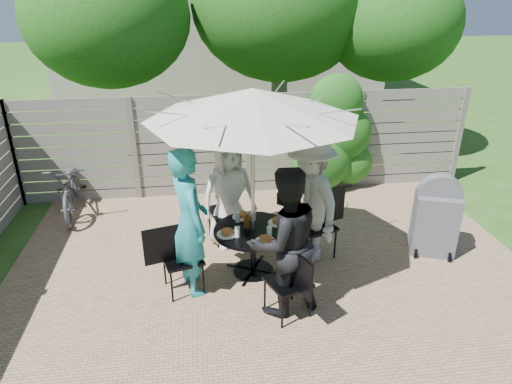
{
  "coord_description": "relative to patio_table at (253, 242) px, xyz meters",
  "views": [
    {
      "loc": [
        -0.9,
        -4.72,
        3.5
      ],
      "look_at": [
        -0.19,
        0.58,
        1.09
      ],
      "focal_mm": 32.0,
      "sensor_mm": 36.0,
      "label": 1
    }
  ],
  "objects": [
    {
      "name": "person_back",
      "position": [
        -0.25,
        0.79,
        0.35
      ],
      "size": [
        0.91,
        0.73,
        1.63
      ],
      "primitive_type": "imported",
      "rotation": [
        0.0,
        0.0,
        6.59
      ],
      "color": "silver",
      "rests_on": "ground"
    },
    {
      "name": "person_front",
      "position": [
        0.25,
        -0.79,
        0.44
      ],
      "size": [
        1.04,
        0.91,
        1.8
      ],
      "primitive_type": "imported",
      "rotation": [
        0.0,
        0.0,
        3.44
      ],
      "color": "black",
      "rests_on": "ground"
    },
    {
      "name": "backyard_envelope",
      "position": [
        0.34,
        9.91,
        2.15
      ],
      "size": [
        60.0,
        60.0,
        5.0
      ],
      "color": "#294917",
      "rests_on": "ground"
    },
    {
      "name": "bicycle",
      "position": [
        -2.77,
        2.22,
        0.0
      ],
      "size": [
        0.82,
        1.82,
        0.92
      ],
      "primitive_type": "imported",
      "rotation": [
        0.0,
        0.0,
        0.12
      ],
      "color": "#333338",
      "rests_on": "ground"
    },
    {
      "name": "plate_right",
      "position": [
        0.34,
        0.11,
        0.22
      ],
      "size": [
        0.26,
        0.26,
        0.06
      ],
      "color": "white",
      "rests_on": "patio_table"
    },
    {
      "name": "coffee_cup",
      "position": [
        0.03,
        0.24,
        0.26
      ],
      "size": [
        0.08,
        0.08,
        0.12
      ],
      "primitive_type": "cylinder",
      "color": "#C6B293",
      "rests_on": "patio_table"
    },
    {
      "name": "plate_front",
      "position": [
        0.11,
        -0.34,
        0.22
      ],
      "size": [
        0.26,
        0.26,
        0.06
      ],
      "color": "white",
      "rests_on": "patio_table"
    },
    {
      "name": "bbq_grill",
      "position": [
        2.6,
        0.18,
        0.08
      ],
      "size": [
        0.7,
        0.62,
        1.2
      ],
      "rotation": [
        0.0,
        0.0,
        -0.35
      ],
      "color": "#525257",
      "rests_on": "ground"
    },
    {
      "name": "glass_front",
      "position": [
        0.18,
        -0.22,
        0.27
      ],
      "size": [
        0.07,
        0.07,
        0.14
      ],
      "primitive_type": "cylinder",
      "color": "silver",
      "rests_on": "patio_table"
    },
    {
      "name": "glass_left",
      "position": [
        -0.22,
        -0.18,
        0.27
      ],
      "size": [
        0.07,
        0.07,
        0.14
      ],
      "primitive_type": "cylinder",
      "color": "silver",
      "rests_on": "patio_table"
    },
    {
      "name": "plate_back",
      "position": [
        -0.11,
        0.34,
        0.22
      ],
      "size": [
        0.26,
        0.26,
        0.06
      ],
      "color": "white",
      "rests_on": "patio_table"
    },
    {
      "name": "chair_left",
      "position": [
        -0.92,
        -0.29,
        -0.18
      ],
      "size": [
        0.72,
        0.56,
        0.94
      ],
      "rotation": [
        0.0,
        0.0,
        6.55
      ],
      "color": "black",
      "rests_on": "ground"
    },
    {
      "name": "person_right",
      "position": [
        0.79,
        0.25,
        0.44
      ],
      "size": [
        0.99,
        1.31,
        1.8
      ],
      "primitive_type": "imported",
      "rotation": [
        0.0,
        0.0,
        5.02
      ],
      "color": "#9C9C98",
      "rests_on": "ground"
    },
    {
      "name": "glass_back",
      "position": [
        -0.18,
        0.22,
        0.27
      ],
      "size": [
        0.07,
        0.07,
        0.14
      ],
      "primitive_type": "cylinder",
      "color": "silver",
      "rests_on": "patio_table"
    },
    {
      "name": "person_left",
      "position": [
        -0.79,
        -0.25,
        0.48
      ],
      "size": [
        0.64,
        0.79,
        1.89
      ],
      "primitive_type": "imported",
      "rotation": [
        0.0,
        0.0,
        8.16
      ],
      "color": "teal",
      "rests_on": "ground"
    },
    {
      "name": "chair_front",
      "position": [
        0.29,
        -0.92,
        -0.18
      ],
      "size": [
        0.57,
        0.71,
        0.92
      ],
      "rotation": [
        0.0,
        0.0,
        1.95
      ],
      "color": "black",
      "rests_on": "ground"
    },
    {
      "name": "plate_left",
      "position": [
        -0.34,
        -0.11,
        0.22
      ],
      "size": [
        0.26,
        0.26,
        0.06
      ],
      "color": "white",
      "rests_on": "patio_table"
    },
    {
      "name": "patio_table",
      "position": [
        0.0,
        0.0,
        0.0
      ],
      "size": [
        1.26,
        1.26,
        0.66
      ],
      "rotation": [
        0.0,
        0.0,
        0.3
      ],
      "color": "black",
      "rests_on": "ground"
    },
    {
      "name": "syrup_jug",
      "position": [
        -0.07,
        0.03,
        0.28
      ],
      "size": [
        0.09,
        0.09,
        0.16
      ],
      "primitive_type": "cylinder",
      "color": "#59280C",
      "rests_on": "patio_table"
    },
    {
      "name": "umbrella",
      "position": [
        -0.0,
        0.0,
        1.82
      ],
      "size": [
        3.18,
        3.18,
        2.46
      ],
      "rotation": [
        0.0,
        0.0,
        0.3
      ],
      "color": "silver",
      "rests_on": "ground"
    },
    {
      "name": "chair_right",
      "position": [
        0.92,
        0.29,
        -0.17
      ],
      "size": [
        0.74,
        0.61,
        0.97
      ],
      "rotation": [
        0.0,
        0.0,
        3.51
      ],
      "color": "black",
      "rests_on": "ground"
    },
    {
      "name": "chair_back",
      "position": [
        -0.29,
        0.92,
        -0.17
      ],
      "size": [
        0.57,
        0.75,
        0.98
      ],
      "rotation": [
        0.0,
        0.0,
        4.96
      ],
      "color": "black",
      "rests_on": "ground"
    }
  ]
}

